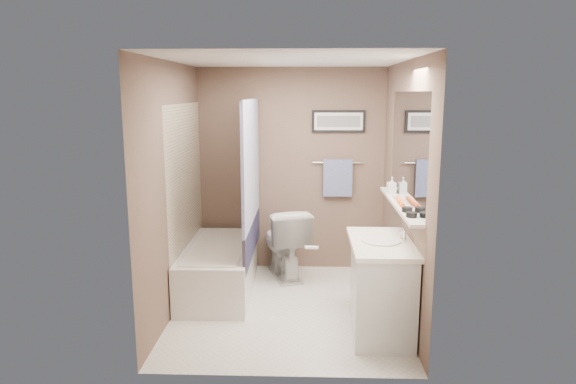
{
  "coord_description": "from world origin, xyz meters",
  "views": [
    {
      "loc": [
        0.17,
        -4.79,
        2.11
      ],
      "look_at": [
        0.0,
        0.15,
        1.15
      ],
      "focal_mm": 32.0,
      "sensor_mm": 36.0,
      "label": 1
    }
  ],
  "objects_px": {
    "hair_brush_front": "(402,203)",
    "bathtub": "(219,269)",
    "vanity": "(381,289)",
    "soap_bottle": "(392,185)",
    "candle_bowl_near": "(411,215)",
    "candle_bowl_far": "(407,210)",
    "glass_jar": "(391,187)",
    "toilet": "(284,242)",
    "hair_brush_back": "(399,200)"
  },
  "relations": [
    {
      "from": "candle_bowl_near",
      "to": "hair_brush_front",
      "type": "xyz_separation_m",
      "value": [
        0.0,
        0.44,
        0.0
      ]
    },
    {
      "from": "bathtub",
      "to": "toilet",
      "type": "xyz_separation_m",
      "value": [
        0.68,
        0.48,
        0.16
      ]
    },
    {
      "from": "soap_bottle",
      "to": "hair_brush_front",
      "type": "bearing_deg",
      "value": -90.0
    },
    {
      "from": "bathtub",
      "to": "soap_bottle",
      "type": "distance_m",
      "value": 2.03
    },
    {
      "from": "vanity",
      "to": "candle_bowl_near",
      "type": "xyz_separation_m",
      "value": [
        0.19,
        -0.23,
        0.73
      ]
    },
    {
      "from": "candle_bowl_far",
      "to": "hair_brush_back",
      "type": "bearing_deg",
      "value": 90.0
    },
    {
      "from": "hair_brush_back",
      "to": "glass_jar",
      "type": "bearing_deg",
      "value": 90.0
    },
    {
      "from": "hair_brush_back",
      "to": "glass_jar",
      "type": "xyz_separation_m",
      "value": [
        0.0,
        0.5,
        0.03
      ]
    },
    {
      "from": "toilet",
      "to": "candle_bowl_near",
      "type": "relative_size",
      "value": 9.17
    },
    {
      "from": "candle_bowl_near",
      "to": "soap_bottle",
      "type": "bearing_deg",
      "value": 90.0
    },
    {
      "from": "candle_bowl_far",
      "to": "hair_brush_front",
      "type": "distance_m",
      "value": 0.25
    },
    {
      "from": "glass_jar",
      "to": "vanity",
      "type": "bearing_deg",
      "value": -102.5
    },
    {
      "from": "candle_bowl_near",
      "to": "hair_brush_front",
      "type": "height_order",
      "value": "hair_brush_front"
    },
    {
      "from": "bathtub",
      "to": "hair_brush_front",
      "type": "xyz_separation_m",
      "value": [
        1.79,
        -0.7,
        0.89
      ]
    },
    {
      "from": "toilet",
      "to": "glass_jar",
      "type": "height_order",
      "value": "glass_jar"
    },
    {
      "from": "glass_jar",
      "to": "soap_bottle",
      "type": "height_order",
      "value": "soap_bottle"
    },
    {
      "from": "candle_bowl_far",
      "to": "glass_jar",
      "type": "xyz_separation_m",
      "value": [
        0.0,
        0.88,
        0.03
      ]
    },
    {
      "from": "hair_brush_back",
      "to": "glass_jar",
      "type": "relative_size",
      "value": 2.2
    },
    {
      "from": "hair_brush_front",
      "to": "bathtub",
      "type": "bearing_deg",
      "value": 158.68
    },
    {
      "from": "bathtub",
      "to": "hair_brush_back",
      "type": "distance_m",
      "value": 2.07
    },
    {
      "from": "candle_bowl_near",
      "to": "candle_bowl_far",
      "type": "bearing_deg",
      "value": 90.0
    },
    {
      "from": "vanity",
      "to": "glass_jar",
      "type": "distance_m",
      "value": 1.15
    },
    {
      "from": "toilet",
      "to": "candle_bowl_far",
      "type": "height_order",
      "value": "candle_bowl_far"
    },
    {
      "from": "hair_brush_front",
      "to": "hair_brush_back",
      "type": "distance_m",
      "value": 0.13
    },
    {
      "from": "bathtub",
      "to": "soap_bottle",
      "type": "relative_size",
      "value": 9.03
    },
    {
      "from": "bathtub",
      "to": "vanity",
      "type": "xyz_separation_m",
      "value": [
        1.6,
        -0.9,
        0.15
      ]
    },
    {
      "from": "hair_brush_back",
      "to": "glass_jar",
      "type": "distance_m",
      "value": 0.5
    },
    {
      "from": "hair_brush_back",
      "to": "candle_bowl_near",
      "type": "bearing_deg",
      "value": -90.0
    },
    {
      "from": "vanity",
      "to": "hair_brush_front",
      "type": "xyz_separation_m",
      "value": [
        0.19,
        0.21,
        0.74
      ]
    },
    {
      "from": "soap_bottle",
      "to": "hair_brush_back",
      "type": "bearing_deg",
      "value": -90.0
    },
    {
      "from": "candle_bowl_near",
      "to": "hair_brush_back",
      "type": "relative_size",
      "value": 0.41
    },
    {
      "from": "toilet",
      "to": "hair_brush_back",
      "type": "height_order",
      "value": "hair_brush_back"
    },
    {
      "from": "toilet",
      "to": "vanity",
      "type": "distance_m",
      "value": 1.66
    },
    {
      "from": "candle_bowl_near",
      "to": "glass_jar",
      "type": "bearing_deg",
      "value": 90.0
    },
    {
      "from": "glass_jar",
      "to": "soap_bottle",
      "type": "xyz_separation_m",
      "value": [
        0.0,
        -0.07,
        0.03
      ]
    },
    {
      "from": "candle_bowl_far",
      "to": "glass_jar",
      "type": "distance_m",
      "value": 0.88
    },
    {
      "from": "soap_bottle",
      "to": "candle_bowl_far",
      "type": "bearing_deg",
      "value": -90.0
    },
    {
      "from": "bathtub",
      "to": "glass_jar",
      "type": "relative_size",
      "value": 15.0
    },
    {
      "from": "glass_jar",
      "to": "toilet",
      "type": "bearing_deg",
      "value": 153.36
    },
    {
      "from": "toilet",
      "to": "soap_bottle",
      "type": "relative_size",
      "value": 4.97
    },
    {
      "from": "vanity",
      "to": "candle_bowl_near",
      "type": "height_order",
      "value": "candle_bowl_near"
    },
    {
      "from": "bathtub",
      "to": "soap_bottle",
      "type": "xyz_separation_m",
      "value": [
        1.79,
        -0.14,
        0.95
      ]
    },
    {
      "from": "hair_brush_front",
      "to": "soap_bottle",
      "type": "xyz_separation_m",
      "value": [
        0.0,
        0.55,
        0.06
      ]
    },
    {
      "from": "hair_brush_front",
      "to": "glass_jar",
      "type": "relative_size",
      "value": 2.2
    },
    {
      "from": "vanity",
      "to": "soap_bottle",
      "type": "distance_m",
      "value": 1.12
    },
    {
      "from": "bathtub",
      "to": "candle_bowl_near",
      "type": "xyz_separation_m",
      "value": [
        1.79,
        -1.13,
        0.89
      ]
    },
    {
      "from": "bathtub",
      "to": "hair_brush_back",
      "type": "height_order",
      "value": "hair_brush_back"
    },
    {
      "from": "vanity",
      "to": "glass_jar",
      "type": "xyz_separation_m",
      "value": [
        0.19,
        0.83,
        0.77
      ]
    },
    {
      "from": "glass_jar",
      "to": "soap_bottle",
      "type": "relative_size",
      "value": 0.6
    },
    {
      "from": "bathtub",
      "to": "candle_bowl_far",
      "type": "height_order",
      "value": "candle_bowl_far"
    }
  ]
}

